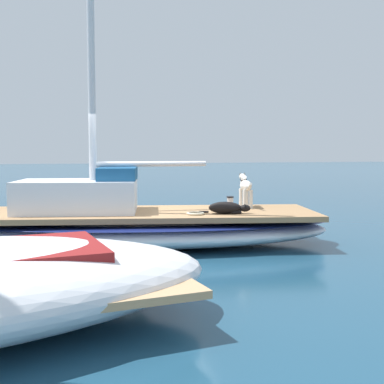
{
  "coord_description": "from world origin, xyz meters",
  "views": [
    {
      "loc": [
        -9.44,
        1.35,
        1.83
      ],
      "look_at": [
        0.0,
        -1.0,
        1.01
      ],
      "focal_mm": 46.81,
      "sensor_mm": 36.0,
      "label": 1
    }
  ],
  "objects_px": {
    "deck_winch": "(230,202)",
    "coiled_rope": "(195,213)",
    "dog_black": "(227,208)",
    "dog_white": "(245,187)",
    "sailboat_main": "(141,228)"
  },
  "relations": [
    {
      "from": "dog_white",
      "to": "coiled_rope",
      "type": "height_order",
      "value": "dog_white"
    },
    {
      "from": "dog_white",
      "to": "coiled_rope",
      "type": "distance_m",
      "value": 1.59
    },
    {
      "from": "dog_white",
      "to": "sailboat_main",
      "type": "bearing_deg",
      "value": 93.75
    },
    {
      "from": "dog_white",
      "to": "dog_black",
      "type": "relative_size",
      "value": 1.0
    },
    {
      "from": "dog_black",
      "to": "coiled_rope",
      "type": "xyz_separation_m",
      "value": [
        -0.0,
        0.6,
        -0.08
      ]
    },
    {
      "from": "dog_black",
      "to": "coiled_rope",
      "type": "height_order",
      "value": "dog_black"
    },
    {
      "from": "dog_white",
      "to": "coiled_rope",
      "type": "bearing_deg",
      "value": 124.23
    },
    {
      "from": "sailboat_main",
      "to": "deck_winch",
      "type": "distance_m",
      "value": 2.0
    },
    {
      "from": "deck_winch",
      "to": "coiled_rope",
      "type": "xyz_separation_m",
      "value": [
        -1.12,
        1.03,
        -0.08
      ]
    },
    {
      "from": "sailboat_main",
      "to": "dog_white",
      "type": "distance_m",
      "value": 2.29
    },
    {
      "from": "dog_white",
      "to": "deck_winch",
      "type": "bearing_deg",
      "value": 42.96
    },
    {
      "from": "sailboat_main",
      "to": "dog_black",
      "type": "bearing_deg",
      "value": -115.92
    },
    {
      "from": "sailboat_main",
      "to": "dog_white",
      "type": "height_order",
      "value": "dog_white"
    },
    {
      "from": "dog_black",
      "to": "coiled_rope",
      "type": "bearing_deg",
      "value": 90.33
    },
    {
      "from": "dog_black",
      "to": "deck_winch",
      "type": "relative_size",
      "value": 4.49
    }
  ]
}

